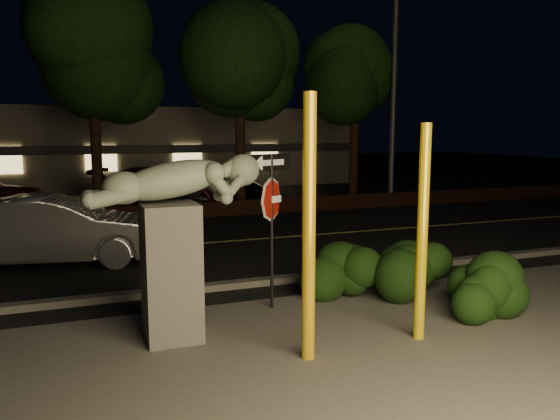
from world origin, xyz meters
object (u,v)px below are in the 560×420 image
Objects in this scene: signpost at (272,200)px; yellow_pole_right at (422,234)px; yellow_pole_left at (309,230)px; silver_sedan at (56,230)px; parked_car_darkred at (161,187)px; streetlight at (392,44)px; parked_car_dark at (199,186)px; sculpture at (173,228)px.

yellow_pole_right is at bearing -78.01° from signpost.
yellow_pole_right is (1.70, 0.06, -0.18)m from yellow_pole_left.
yellow_pole_right reaches higher than silver_sedan.
yellow_pole_left is 1.71m from yellow_pole_right.
yellow_pole_right is at bearing -156.60° from parked_car_darkred.
yellow_pole_left is at bearing -147.32° from streetlight.
signpost is 0.47× the size of parked_car_dark.
silver_sedan is at bearing 115.05° from yellow_pole_left.
sculpture is at bearing -152.40° from silver_sedan.
parked_car_dark is (0.28, 14.67, -0.75)m from yellow_pole_right.
parked_car_dark is (1.98, 14.73, -0.92)m from yellow_pole_left.
yellow_pole_left is at bearing -178.12° from yellow_pole_right.
yellow_pole_left is 2.04m from signpost.
parked_car_darkred is at bearing 81.63° from sculpture.
sculpture is 0.25× the size of streetlight.
silver_sedan is (-4.74, 6.45, -0.74)m from yellow_pole_right.
parked_car_darkred is at bearing 64.51° from signpost.
yellow_pole_left reaches higher than sculpture.
signpost is 13.06m from parked_car_darkred.
parked_car_dark is at bearing 58.14° from signpost.
silver_sedan is 0.85× the size of parked_car_dark.
silver_sedan is at bearing 176.20° from parked_car_darkred.
sculpture is (-1.69, -0.75, -0.21)m from signpost.
parked_car_darkred is at bearing 87.87° from yellow_pole_left.
yellow_pole_left is at bearing -121.55° from signpost.
parked_car_dark is (-6.82, 2.59, -5.34)m from streetlight.
streetlight is at bearing 25.67° from signpost.
sculpture is 0.50× the size of parked_car_darkred.
parked_car_dark is at bearing 82.36° from yellow_pole_left.
parked_car_dark is at bearing 75.65° from sculpture.
yellow_pole_right is 8.04m from silver_sedan.
yellow_pole_left is 0.73× the size of silver_sedan.
streetlight is at bearing -54.05° from silver_sedan.
yellow_pole_left is 15.63m from streetlight.
streetlight reaches higher than signpost.
streetlight is at bearing 54.08° from yellow_pole_left.
yellow_pole_right is 0.66× the size of silver_sedan.
yellow_pole_right is 14.69m from parked_car_dark.
parked_car_dark is (1.42, -0.31, -0.00)m from parked_car_darkred.
sculpture is at bearing -169.17° from parked_car_darkred.
streetlight is 9.04m from parked_car_dark.
streetlight is at bearing 59.58° from yellow_pole_right.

